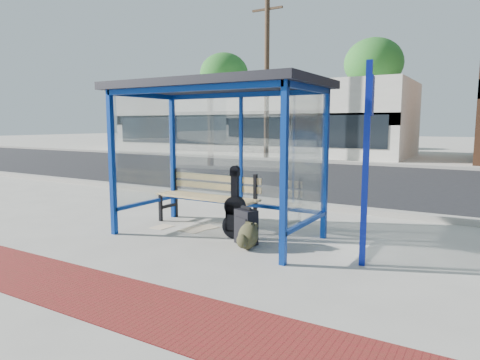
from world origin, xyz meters
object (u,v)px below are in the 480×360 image
Objects in this scene: guitar_bag at (235,214)px; suitcase at (246,227)px; backpack at (247,237)px; bench at (208,195)px.

guitar_bag reaches higher than suitcase.
guitar_bag is 0.41m from suitcase.
guitar_bag is at bearing 151.63° from backpack.
suitcase is 1.46× the size of backpack.
bench is 1.86× the size of guitar_bag.
guitar_bag is at bearing -31.22° from bench.
backpack is at bearing -53.07° from guitar_bag.
guitar_bag reaches higher than backpack.
bench reaches higher than backpack.
guitar_bag is (0.91, -0.58, -0.14)m from bench.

